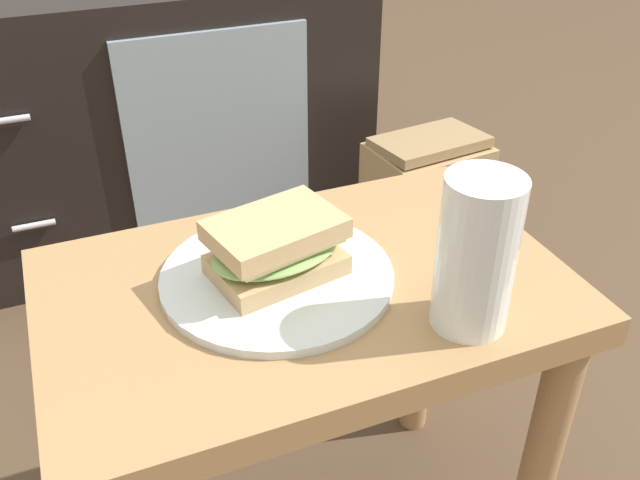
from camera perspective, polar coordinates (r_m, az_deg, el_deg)
name	(u,v)px	position (r m, az deg, el deg)	size (l,w,h in m)	color
side_table	(307,346)	(0.81, -1.09, -8.62)	(0.56, 0.36, 0.46)	#A37A4C
tv_cabinet	(142,113)	(1.64, -14.27, 10.02)	(0.96, 0.46, 0.58)	black
plate	(277,276)	(0.75, -3.50, -2.98)	(0.25, 0.25, 0.01)	silver
sandwich_front	(276,247)	(0.73, -3.60, -0.59)	(0.16, 0.12, 0.07)	tan
beer_glass	(476,258)	(0.67, 12.56, -1.44)	(0.08, 0.08, 0.16)	silver
paper_bag	(424,208)	(1.49, 8.42, 2.59)	(0.24, 0.19, 0.32)	tan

